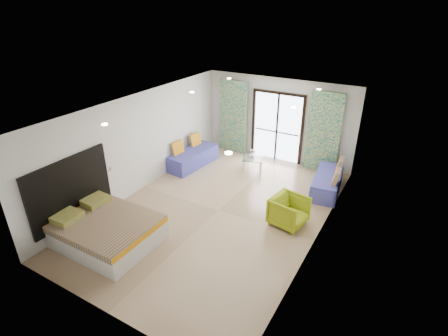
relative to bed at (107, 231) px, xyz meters
The scene contains 24 objects.
floor 2.77m from the bed, 57.58° to the left, with size 5.00×7.50×0.01m, color #97795A, non-canonical shape.
ceiling 3.66m from the bed, 57.58° to the left, with size 5.00×7.50×0.01m, color silver, non-canonical shape.
wall_back 6.34m from the bed, 76.33° to the left, with size 5.00×0.01×2.70m, color silver, non-canonical shape.
wall_front 2.31m from the bed, 43.90° to the right, with size 5.00×0.01×2.70m, color silver, non-canonical shape.
wall_left 2.75m from the bed, 113.70° to the left, with size 0.01×7.50×2.70m, color silver, non-canonical shape.
wall_right 4.73m from the bed, 30.33° to the left, with size 0.01×7.50×2.70m, color silver, non-canonical shape.
balcony_door 6.30m from the bed, 76.27° to the left, with size 1.76×0.08×2.28m.
balcony_rail 6.27m from the bed, 76.29° to the left, with size 1.52×0.03×0.04m, color #595451.
curtain_left 5.97m from the bed, 90.70° to the left, with size 1.00×0.10×2.50m, color silver.
curtain_right 6.70m from the bed, 62.82° to the left, with size 1.00×0.10×2.50m, color silver.
downlight_a 2.40m from the bed, 76.59° to the left, with size 0.12×0.12×0.02m, color #FFE0B2.
downlight_b 3.74m from the bed, ahead, with size 0.12×0.12×0.02m, color #FFE0B2.
downlight_c 4.09m from the bed, 88.66° to the left, with size 0.12×0.12×0.02m, color #FFE0B2.
downlight_d 5.00m from the bed, 49.14° to the left, with size 0.12×0.12×0.02m, color #FFE0B2.
downlight_e 5.83m from the bed, 89.16° to the left, with size 0.12×0.12×0.02m, color #FFE0B2.
downlight_f 6.50m from the bed, 61.62° to the left, with size 0.12×0.12×0.02m, color #FFE0B2.
headboard 1.24m from the bed, behind, with size 0.06×2.10×1.50m, color black.
switch_plate 1.76m from the bed, 128.43° to the left, with size 0.02×0.10×0.10m, color silver.
bed is the anchor object (origin of this frame).
daybed_left 4.26m from the bed, 98.61° to the left, with size 0.89×1.91×0.91m.
daybed_right 5.95m from the bed, 52.84° to the left, with size 0.91×1.85×0.88m.
coffee_table 5.04m from the bed, 76.46° to the left, with size 0.79×0.79×0.71m.
vase 5.03m from the bed, 76.74° to the left, with size 0.19×0.20×0.19m, color white.
armchair 4.18m from the bed, 39.48° to the left, with size 0.77×0.72×0.79m, color #98A915.
Camera 1 is at (3.91, -6.48, 4.92)m, focal length 28.00 mm.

